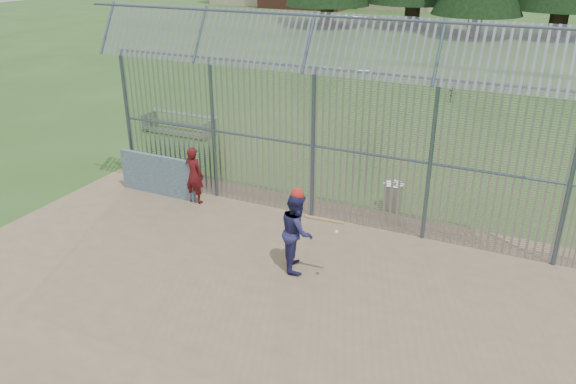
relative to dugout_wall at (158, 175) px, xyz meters
The scene contains 10 objects.
ground 5.47m from the dugout_wall, 32.23° to the right, with size 120.00×120.00×0.00m, color #2D511E.
dirt_infield 5.75m from the dugout_wall, 36.47° to the right, with size 14.00×10.00×0.02m, color #756047.
dugout_wall is the anchor object (origin of this frame).
batter 5.71m from the dugout_wall, 20.53° to the right, with size 0.88×0.69×1.82m, color navy.
onlooker 1.30m from the dugout_wall, ahead, with size 0.60×0.39×1.64m, color maroon.
bg_kid_seated 15.46m from the dugout_wall, 67.79° to the left, with size 0.47×0.19×0.79m, color slate.
batting_gear 5.93m from the dugout_wall, 20.41° to the right, with size 1.27×0.55×0.69m.
trash_can 6.75m from the dugout_wall, 16.98° to the left, with size 0.56×0.56×0.82m.
bleacher 5.77m from the dugout_wall, 119.59° to the left, with size 3.00×0.95×0.72m.
backstop_fence 6.66m from the dugout_wall, ahead, with size 20.09×0.81×5.30m.
Camera 1 is at (5.23, -9.12, 6.72)m, focal length 35.00 mm.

